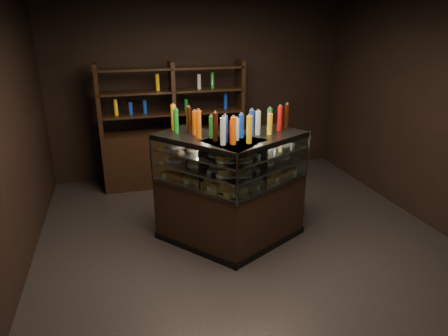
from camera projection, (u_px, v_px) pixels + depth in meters
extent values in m
plane|color=black|center=(243.00, 237.00, 5.08)|extent=(5.00, 5.00, 0.00)
cube|color=black|center=(199.00, 88.00, 6.82)|extent=(5.00, 0.02, 3.00)
cube|color=black|center=(381.00, 220.00, 2.30)|extent=(5.00, 0.02, 3.00)
cube|color=black|center=(428.00, 110.00, 5.18)|extent=(0.02, 5.00, 3.00)
cube|color=black|center=(5.00, 137.00, 3.94)|extent=(0.02, 5.00, 3.00)
cube|color=black|center=(254.00, 212.00, 4.85)|extent=(1.36, 1.11, 0.79)
cube|color=black|center=(253.00, 238.00, 4.98)|extent=(1.40, 1.14, 0.08)
cube|color=black|center=(256.00, 139.00, 4.53)|extent=(1.36, 1.11, 0.06)
cube|color=silver|center=(255.00, 181.00, 4.71)|extent=(1.29, 1.04, 0.02)
cube|color=silver|center=(255.00, 166.00, 4.65)|extent=(1.29, 1.04, 0.02)
cube|color=silver|center=(256.00, 152.00, 4.59)|extent=(1.29, 1.04, 0.02)
cube|color=white|center=(276.00, 166.00, 4.41)|extent=(1.08, 0.58, 0.56)
cylinder|color=silver|center=(308.00, 154.00, 4.81)|extent=(0.03, 0.03, 0.58)
cylinder|color=silver|center=(237.00, 180.00, 4.02)|extent=(0.03, 0.03, 0.58)
cube|color=black|center=(208.00, 213.00, 4.82)|extent=(1.24, 1.32, 0.79)
cube|color=black|center=(209.00, 239.00, 4.94)|extent=(1.28, 1.36, 0.08)
cube|color=black|center=(207.00, 140.00, 4.50)|extent=(1.24, 1.32, 0.06)
cube|color=silver|center=(208.00, 182.00, 4.68)|extent=(1.17, 1.26, 0.02)
cube|color=silver|center=(208.00, 167.00, 4.61)|extent=(1.17, 1.26, 0.02)
cube|color=silver|center=(208.00, 153.00, 4.55)|extent=(1.17, 1.26, 0.02)
cube|color=white|center=(190.00, 168.00, 4.34)|extent=(0.78, 0.94, 0.56)
cylinder|color=silver|center=(237.00, 180.00, 4.02)|extent=(0.03, 0.03, 0.58)
cylinder|color=silver|center=(151.00, 158.00, 4.68)|extent=(0.03, 0.03, 0.58)
cube|color=#D98B4E|center=(225.00, 190.00, 4.35)|extent=(0.20, 0.16, 0.06)
cube|color=#D98B4E|center=(236.00, 186.00, 4.46)|extent=(0.20, 0.16, 0.06)
cube|color=#D98B4E|center=(247.00, 182.00, 4.57)|extent=(0.20, 0.16, 0.06)
cube|color=#D98B4E|center=(257.00, 179.00, 4.68)|extent=(0.20, 0.16, 0.06)
cube|color=#D98B4E|center=(266.00, 175.00, 4.79)|extent=(0.20, 0.16, 0.06)
cube|color=#D98B4E|center=(275.00, 172.00, 4.90)|extent=(0.20, 0.16, 0.06)
cube|color=#D98B4E|center=(284.00, 168.00, 5.01)|extent=(0.20, 0.16, 0.06)
cylinder|color=white|center=(227.00, 174.00, 4.35)|extent=(0.24, 0.24, 0.02)
cube|color=#D98B4E|center=(227.00, 172.00, 4.33)|extent=(0.19, 0.15, 0.05)
cylinder|color=white|center=(246.00, 168.00, 4.54)|extent=(0.24, 0.24, 0.02)
cube|color=#D98B4E|center=(246.00, 165.00, 4.53)|extent=(0.19, 0.15, 0.05)
cylinder|color=white|center=(264.00, 162.00, 4.74)|extent=(0.24, 0.24, 0.02)
cube|color=#D98B4E|center=(264.00, 159.00, 4.73)|extent=(0.19, 0.15, 0.05)
cylinder|color=white|center=(280.00, 156.00, 4.94)|extent=(0.24, 0.24, 0.02)
cube|color=#D98B4E|center=(281.00, 153.00, 4.93)|extent=(0.19, 0.15, 0.05)
cylinder|color=white|center=(227.00, 160.00, 4.29)|extent=(0.24, 0.24, 0.02)
cube|color=#D98B4E|center=(227.00, 157.00, 4.28)|extent=(0.19, 0.15, 0.05)
cylinder|color=white|center=(247.00, 154.00, 4.49)|extent=(0.24, 0.24, 0.02)
cube|color=#D98B4E|center=(247.00, 151.00, 4.47)|extent=(0.19, 0.15, 0.05)
cylinder|color=white|center=(265.00, 148.00, 4.68)|extent=(0.24, 0.24, 0.02)
cube|color=#D98B4E|center=(265.00, 145.00, 4.67)|extent=(0.19, 0.15, 0.05)
cylinder|color=white|center=(281.00, 143.00, 4.88)|extent=(0.24, 0.24, 0.02)
cube|color=#D98B4E|center=(281.00, 140.00, 4.87)|extent=(0.19, 0.15, 0.05)
cube|color=#D98B4E|center=(174.00, 171.00, 4.92)|extent=(0.18, 0.20, 0.06)
cube|color=#D98B4E|center=(184.00, 174.00, 4.83)|extent=(0.18, 0.20, 0.06)
cube|color=#D98B4E|center=(195.00, 177.00, 4.73)|extent=(0.18, 0.20, 0.06)
cube|color=#D98B4E|center=(206.00, 180.00, 4.64)|extent=(0.18, 0.20, 0.06)
cube|color=#D98B4E|center=(218.00, 183.00, 4.55)|extent=(0.18, 0.20, 0.06)
cube|color=#D98B4E|center=(230.00, 187.00, 4.46)|extent=(0.18, 0.20, 0.06)
cube|color=#D98B4E|center=(243.00, 190.00, 4.36)|extent=(0.18, 0.20, 0.06)
cylinder|color=white|center=(178.00, 158.00, 4.86)|extent=(0.24, 0.24, 0.02)
cube|color=#D98B4E|center=(178.00, 156.00, 4.84)|extent=(0.17, 0.18, 0.05)
cylinder|color=white|center=(197.00, 163.00, 4.69)|extent=(0.24, 0.24, 0.02)
cube|color=#D98B4E|center=(197.00, 160.00, 4.68)|extent=(0.17, 0.18, 0.05)
cylinder|color=white|center=(219.00, 168.00, 4.52)|extent=(0.24, 0.24, 0.02)
cube|color=#D98B4E|center=(219.00, 166.00, 4.51)|extent=(0.17, 0.18, 0.05)
cylinder|color=white|center=(241.00, 174.00, 4.36)|extent=(0.24, 0.24, 0.02)
cube|color=#D98B4E|center=(241.00, 171.00, 4.35)|extent=(0.17, 0.18, 0.05)
cylinder|color=white|center=(177.00, 145.00, 4.80)|extent=(0.24, 0.24, 0.02)
cube|color=#D98B4E|center=(177.00, 142.00, 4.79)|extent=(0.17, 0.18, 0.05)
cylinder|color=white|center=(197.00, 150.00, 4.63)|extent=(0.24, 0.24, 0.02)
cube|color=#D98B4E|center=(197.00, 147.00, 4.62)|extent=(0.17, 0.18, 0.05)
cylinder|color=white|center=(218.00, 154.00, 4.47)|extent=(0.24, 0.24, 0.02)
cube|color=#D98B4E|center=(218.00, 151.00, 4.45)|extent=(0.17, 0.18, 0.05)
cylinder|color=white|center=(242.00, 160.00, 4.30)|extent=(0.24, 0.24, 0.02)
cube|color=#D98B4E|center=(242.00, 157.00, 4.29)|extent=(0.17, 0.18, 0.05)
cylinder|color=#0F38B2|center=(224.00, 132.00, 4.15)|extent=(0.06, 0.06, 0.28)
cylinder|color=silver|center=(224.00, 118.00, 4.10)|extent=(0.03, 0.03, 0.02)
cylinder|color=yellow|center=(231.00, 130.00, 4.22)|extent=(0.06, 0.06, 0.28)
cylinder|color=silver|center=(231.00, 116.00, 4.17)|extent=(0.03, 0.03, 0.02)
cylinder|color=#147223|center=(239.00, 128.00, 4.29)|extent=(0.06, 0.06, 0.28)
cylinder|color=silver|center=(239.00, 115.00, 4.24)|extent=(0.03, 0.03, 0.02)
cylinder|color=#D8590A|center=(246.00, 127.00, 4.37)|extent=(0.06, 0.06, 0.28)
cylinder|color=silver|center=(246.00, 113.00, 4.31)|extent=(0.03, 0.03, 0.02)
cylinder|color=#B20C0A|center=(253.00, 125.00, 4.44)|extent=(0.06, 0.06, 0.28)
cylinder|color=silver|center=(253.00, 112.00, 4.39)|extent=(0.03, 0.03, 0.02)
cylinder|color=silver|center=(260.00, 123.00, 4.51)|extent=(0.06, 0.06, 0.28)
cylinder|color=silver|center=(260.00, 110.00, 4.46)|extent=(0.03, 0.03, 0.02)
cylinder|color=black|center=(266.00, 122.00, 4.59)|extent=(0.06, 0.06, 0.28)
cylinder|color=silver|center=(267.00, 109.00, 4.53)|extent=(0.03, 0.03, 0.02)
cylinder|color=#0F38B2|center=(273.00, 120.00, 4.66)|extent=(0.06, 0.06, 0.28)
cylinder|color=silver|center=(273.00, 107.00, 4.61)|extent=(0.03, 0.03, 0.02)
cylinder|color=yellow|center=(279.00, 118.00, 4.73)|extent=(0.06, 0.06, 0.28)
cylinder|color=silver|center=(280.00, 106.00, 4.68)|extent=(0.03, 0.03, 0.02)
cylinder|color=#147223|center=(285.00, 117.00, 4.80)|extent=(0.06, 0.06, 0.28)
cylinder|color=silver|center=(286.00, 105.00, 4.75)|extent=(0.03, 0.03, 0.02)
cylinder|color=#0F38B2|center=(173.00, 119.00, 4.72)|extent=(0.06, 0.06, 0.28)
cylinder|color=silver|center=(172.00, 106.00, 4.66)|extent=(0.03, 0.03, 0.02)
cylinder|color=yellow|center=(180.00, 120.00, 4.65)|extent=(0.06, 0.06, 0.28)
cylinder|color=silver|center=(180.00, 107.00, 4.60)|extent=(0.03, 0.03, 0.02)
cylinder|color=#147223|center=(188.00, 121.00, 4.59)|extent=(0.06, 0.06, 0.28)
cylinder|color=silver|center=(187.00, 108.00, 4.54)|extent=(0.03, 0.03, 0.02)
cylinder|color=#D8590A|center=(195.00, 123.00, 4.53)|extent=(0.06, 0.06, 0.28)
cylinder|color=silver|center=(195.00, 110.00, 4.48)|extent=(0.03, 0.03, 0.02)
cylinder|color=#B20C0A|center=(203.00, 124.00, 4.47)|extent=(0.06, 0.06, 0.28)
cylinder|color=silver|center=(203.00, 111.00, 4.42)|extent=(0.03, 0.03, 0.02)
cylinder|color=silver|center=(211.00, 126.00, 4.41)|extent=(0.06, 0.06, 0.28)
cylinder|color=silver|center=(211.00, 112.00, 4.36)|extent=(0.03, 0.03, 0.02)
cylinder|color=black|center=(220.00, 127.00, 4.35)|extent=(0.06, 0.06, 0.28)
cylinder|color=silver|center=(219.00, 113.00, 4.30)|extent=(0.03, 0.03, 0.02)
cylinder|color=#0F38B2|center=(228.00, 129.00, 4.29)|extent=(0.06, 0.06, 0.28)
cylinder|color=silver|center=(228.00, 115.00, 4.23)|extent=(0.03, 0.03, 0.02)
cylinder|color=yellow|center=(237.00, 130.00, 4.22)|extent=(0.06, 0.06, 0.28)
cylinder|color=silver|center=(237.00, 116.00, 4.17)|extent=(0.03, 0.03, 0.02)
cylinder|color=#147223|center=(246.00, 132.00, 4.16)|extent=(0.06, 0.06, 0.28)
cylinder|color=silver|center=(246.00, 118.00, 4.11)|extent=(0.03, 0.03, 0.02)
cylinder|color=black|center=(289.00, 205.00, 5.72)|extent=(0.26, 0.26, 0.20)
cone|color=#195A26|center=(291.00, 181.00, 5.59)|extent=(0.40, 0.40, 0.55)
cone|color=#195A26|center=(291.00, 169.00, 5.53)|extent=(0.31, 0.31, 0.39)
cube|color=black|center=(175.00, 157.00, 6.64)|extent=(2.31, 0.43, 0.90)
cube|color=black|center=(98.00, 101.00, 6.01)|extent=(0.06, 0.38, 1.10)
cube|color=black|center=(172.00, 97.00, 6.30)|extent=(0.06, 0.38, 1.10)
cube|color=black|center=(240.00, 94.00, 6.58)|extent=(0.06, 0.38, 1.10)
cube|color=black|center=(173.00, 113.00, 6.38)|extent=(2.26, 0.39, 0.03)
cube|color=black|center=(172.00, 91.00, 6.26)|extent=(2.26, 0.39, 0.03)
cube|color=black|center=(171.00, 68.00, 6.14)|extent=(2.26, 0.39, 0.03)
cylinder|color=#0F38B2|center=(116.00, 108.00, 6.12)|extent=(0.06, 0.06, 0.22)
cylinder|color=yellow|center=(130.00, 107.00, 6.17)|extent=(0.06, 0.06, 0.22)
cylinder|color=#147223|center=(145.00, 107.00, 6.23)|extent=(0.06, 0.06, 0.22)
cylinder|color=#D8590A|center=(159.00, 106.00, 6.29)|extent=(0.06, 0.06, 0.22)
cylinder|color=#B20C0A|center=(173.00, 105.00, 6.34)|extent=(0.06, 0.06, 0.22)
cylinder|color=silver|center=(186.00, 104.00, 6.40)|extent=(0.06, 0.06, 0.22)
cylinder|color=black|center=(200.00, 104.00, 6.45)|extent=(0.06, 0.06, 0.22)
cylinder|color=#0F38B2|center=(213.00, 103.00, 6.51)|extent=(0.06, 0.06, 0.22)
cylinder|color=yellow|center=(226.00, 102.00, 6.56)|extent=(0.06, 0.06, 0.22)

